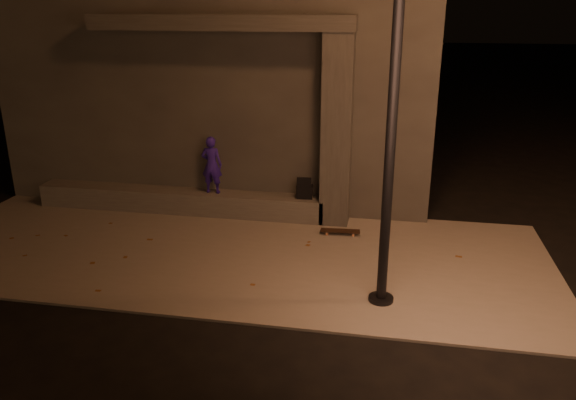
% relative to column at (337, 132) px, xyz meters
% --- Properties ---
extents(ground, '(120.00, 120.00, 0.00)m').
position_rel_column_xyz_m(ground, '(-1.70, -3.75, -1.84)').
color(ground, black).
rests_on(ground, ground).
extents(sidewalk, '(11.00, 4.40, 0.04)m').
position_rel_column_xyz_m(sidewalk, '(-1.70, -1.75, -1.82)').
color(sidewalk, slate).
rests_on(sidewalk, ground).
extents(building, '(9.00, 5.10, 5.22)m').
position_rel_column_xyz_m(building, '(-2.70, 2.74, 0.77)').
color(building, '#383533').
rests_on(building, ground).
extents(ledge, '(6.00, 0.55, 0.45)m').
position_rel_column_xyz_m(ledge, '(-3.20, 0.00, -1.58)').
color(ledge, '#4D4A45').
rests_on(ledge, sidewalk).
extents(column, '(0.55, 0.55, 3.60)m').
position_rel_column_xyz_m(column, '(0.00, 0.00, 0.00)').
color(column, '#383533').
rests_on(column, sidewalk).
extents(canopy, '(5.00, 0.70, 0.28)m').
position_rel_column_xyz_m(canopy, '(-2.20, 0.05, 1.94)').
color(canopy, '#383533').
rests_on(canopy, column).
extents(skateboarder, '(0.43, 0.29, 1.16)m').
position_rel_column_xyz_m(skateboarder, '(-2.48, 0.00, -0.77)').
color(skateboarder, '#2A158D').
rests_on(skateboarder, ledge).
extents(backpack, '(0.33, 0.24, 0.44)m').
position_rel_column_xyz_m(backpack, '(-0.60, 0.00, -1.20)').
color(backpack, black).
rests_on(backpack, ledge).
extents(skateboard, '(0.74, 0.24, 0.08)m').
position_rel_column_xyz_m(skateboard, '(0.18, -0.65, -1.73)').
color(skateboard, black).
rests_on(skateboard, sidewalk).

